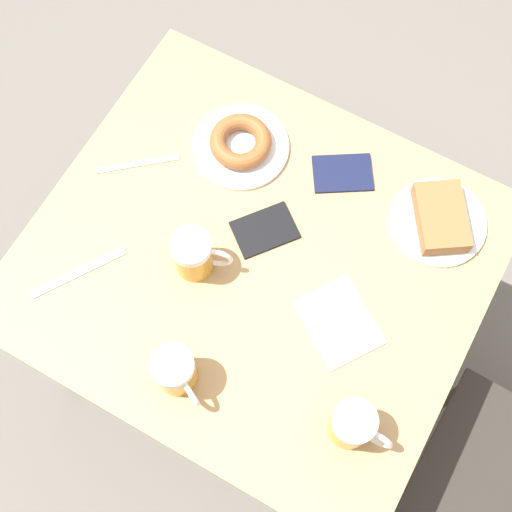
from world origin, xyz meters
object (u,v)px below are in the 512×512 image
at_px(plate_with_donut, 241,144).
at_px(fork, 137,164).
at_px(plate_with_cake, 440,219).
at_px(knife, 79,273).
at_px(passport_far_edge, 265,230).
at_px(beer_mug_center, 176,372).
at_px(passport_near_edge, 343,173).
at_px(napkin_folded, 339,322).
at_px(beer_mug_left, 353,425).
at_px(beer_mug_right, 194,255).

relative_size(plate_with_donut, fork, 1.42).
bearing_deg(plate_with_donut, plate_with_cake, 95.70).
bearing_deg(knife, passport_far_edge, 132.97).
height_order(beer_mug_center, passport_near_edge, beer_mug_center).
bearing_deg(beer_mug_center, plate_with_cake, 150.64).
xyz_separation_m(plate_with_cake, plate_with_donut, (0.04, -0.45, -0.00)).
bearing_deg(passport_near_edge, fork, -63.82).
xyz_separation_m(napkin_folded, passport_near_edge, (-0.30, -0.14, 0.00)).
relative_size(beer_mug_left, passport_far_edge, 0.79).
distance_m(beer_mug_left, passport_near_edge, 0.54).
bearing_deg(passport_far_edge, plate_with_cake, 121.77).
bearing_deg(passport_far_edge, napkin_folded, 65.74).
relative_size(beer_mug_right, passport_near_edge, 0.77).
bearing_deg(passport_far_edge, fork, -90.29).
bearing_deg(napkin_folded, fork, -100.79).
distance_m(plate_with_cake, beer_mug_center, 0.62).
relative_size(beer_mug_right, passport_far_edge, 0.77).
height_order(fork, knife, same).
xyz_separation_m(beer_mug_right, knife, (0.13, -0.20, -0.05)).
height_order(beer_mug_left, fork, beer_mug_left).
height_order(napkin_folded, knife, napkin_folded).
height_order(beer_mug_center, knife, beer_mug_center).
bearing_deg(beer_mug_center, passport_far_edge, -179.42).
distance_m(beer_mug_left, fork, 0.71).
relative_size(beer_mug_center, napkin_folded, 0.57).
relative_size(beer_mug_center, fork, 0.78).
distance_m(napkin_folded, knife, 0.53).
bearing_deg(passport_far_edge, plate_with_donut, -136.23).
bearing_deg(beer_mug_center, beer_mug_right, -157.63).
bearing_deg(fork, napkin_folded, 79.21).
xyz_separation_m(fork, passport_near_edge, (-0.19, 0.40, 0.00)).
bearing_deg(plate_with_cake, knife, -52.42).
xyz_separation_m(plate_with_cake, beer_mug_left, (0.47, 0.03, 0.04)).
bearing_deg(knife, passport_near_edge, 141.52).
distance_m(fork, knife, 0.27).
distance_m(beer_mug_center, knife, 0.30).
relative_size(napkin_folded, passport_far_edge, 1.31).
bearing_deg(napkin_folded, beer_mug_center, -41.60).
distance_m(beer_mug_left, beer_mug_center, 0.34).
bearing_deg(beer_mug_left, knife, -91.06).
xyz_separation_m(beer_mug_center, napkin_folded, (-0.25, 0.22, -0.05)).
xyz_separation_m(plate_with_donut, beer_mug_center, (0.49, 0.14, 0.04)).
relative_size(knife, passport_far_edge, 1.19).
distance_m(napkin_folded, passport_near_edge, 0.33).
xyz_separation_m(knife, passport_far_edge, (-0.27, 0.28, 0.00)).
relative_size(beer_mug_center, beer_mug_right, 0.98).
bearing_deg(knife, beer_mug_right, 123.56).
bearing_deg(beer_mug_center, passport_near_edge, 171.79).
height_order(napkin_folded, fork, same).
relative_size(plate_with_cake, passport_near_edge, 1.31).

